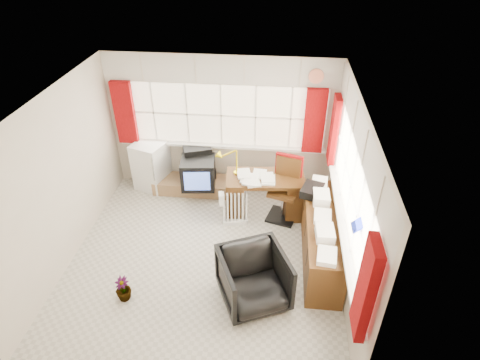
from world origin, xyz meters
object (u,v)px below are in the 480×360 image
object	(u,v)px
desk_lamp	(237,156)
tv_bench	(192,185)
credenza	(322,237)
desk	(265,193)
mini_fridge	(151,165)
crt_tv	(198,173)
office_chair	(254,279)
radiator	(235,211)
task_chair	(286,185)

from	to	relation	value
desk_lamp	tv_bench	bearing A→B (deg)	153.06
credenza	tv_bench	distance (m)	2.75
desk	mini_fridge	size ratio (longest dim) A/B	1.47
desk_lamp	crt_tv	bearing A→B (deg)	158.53
desk_lamp	office_chair	xyz separation A→B (m)	(0.44, -1.97, -0.68)
tv_bench	mini_fridge	distance (m)	0.84
desk_lamp	radiator	bearing A→B (deg)	-88.31
crt_tv	office_chair	bearing A→B (deg)	-62.63
task_chair	tv_bench	distance (m)	1.87
credenza	crt_tv	world-z (taller)	credenza
task_chair	crt_tv	distance (m)	1.60
tv_bench	radiator	bearing A→B (deg)	-43.17
mini_fridge	office_chair	bearing A→B (deg)	-49.94
crt_tv	desk	bearing A→B (deg)	-16.42
office_chair	mini_fridge	xyz separation A→B (m)	(-2.11, 2.51, 0.07)
tv_bench	office_chair	bearing A→B (deg)	-61.06
task_chair	crt_tv	bearing A→B (deg)	167.61
credenza	tv_bench	size ratio (longest dim) A/B	1.43
office_chair	credenza	size ratio (longest dim) A/B	0.43
desk_lamp	office_chair	bearing A→B (deg)	-77.31
task_chair	radiator	distance (m)	0.95
mini_fridge	tv_bench	bearing A→B (deg)	-5.93
desk	crt_tv	world-z (taller)	desk
task_chair	crt_tv	size ratio (longest dim) A/B	1.75
credenza	desk_lamp	bearing A→B (deg)	142.38
desk	credenza	size ratio (longest dim) A/B	0.67
radiator	desk	bearing A→B (deg)	34.59
credenza	crt_tv	xyz separation A→B (m)	(-2.10, 1.35, 0.12)
radiator	credenza	distance (m)	1.53
radiator	crt_tv	distance (m)	1.04
task_chair	office_chair	bearing A→B (deg)	-101.44
crt_tv	mini_fridge	size ratio (longest dim) A/B	0.70
desk	office_chair	world-z (taller)	desk
desk	radiator	distance (m)	0.60
office_chair	crt_tv	bearing A→B (deg)	93.27
desk	radiator	world-z (taller)	desk
credenza	mini_fridge	distance (m)	3.44
tv_bench	crt_tv	distance (m)	0.46
desk_lamp	credenza	distance (m)	1.87
office_chair	credenza	distance (m)	1.30
credenza	task_chair	bearing A→B (deg)	118.54
office_chair	tv_bench	size ratio (longest dim) A/B	0.61
desk	credenza	bearing A→B (deg)	-47.93
crt_tv	mini_fridge	bearing A→B (deg)	165.03
radiator	mini_fridge	bearing A→B (deg)	150.89
credenza	radiator	bearing A→B (deg)	154.05
desk_lamp	task_chair	world-z (taller)	desk_lamp
office_chair	task_chair	bearing A→B (deg)	54.46
radiator	credenza	bearing A→B (deg)	-25.95
desk	tv_bench	distance (m)	1.51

